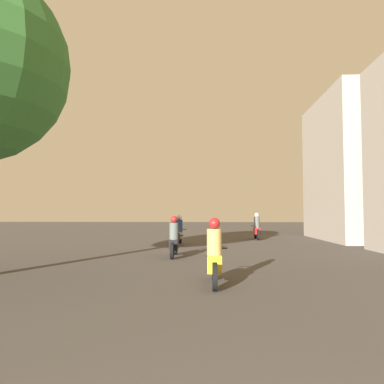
{
  "coord_description": "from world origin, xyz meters",
  "views": [
    {
      "loc": [
        -0.65,
        -0.49,
        1.55
      ],
      "look_at": [
        -1.46,
        17.49,
        2.54
      ],
      "focal_mm": 35.0,
      "sensor_mm": 36.0,
      "label": 1
    }
  ],
  "objects": [
    {
      "name": "motorcycle_silver",
      "position": [
        -2.08,
        17.59,
        0.58
      ],
      "size": [
        0.6,
        2.04,
        1.45
      ],
      "rotation": [
        0.0,
        0.0,
        0.08
      ],
      "color": "black",
      "rests_on": "ground_plane"
    },
    {
      "name": "motorcycle_red",
      "position": [
        2.1,
        21.23,
        0.61
      ],
      "size": [
        0.6,
        1.87,
        1.53
      ],
      "rotation": [
        0.0,
        0.0,
        0.03
      ],
      "color": "black",
      "rests_on": "ground_plane"
    },
    {
      "name": "motorcycle_black",
      "position": [
        -1.87,
        12.62,
        0.58
      ],
      "size": [
        0.6,
        1.94,
        1.43
      ],
      "rotation": [
        0.0,
        0.0,
        -0.08
      ],
      "color": "black",
      "rests_on": "ground_plane"
    },
    {
      "name": "motorcycle_yellow",
      "position": [
        -0.53,
        7.62,
        0.59
      ],
      "size": [
        0.6,
        1.85,
        1.44
      ],
      "rotation": [
        0.0,
        0.0,
        0.02
      ],
      "color": "black",
      "rests_on": "ground_plane"
    },
    {
      "name": "building_right_far",
      "position": [
        8.29,
        21.1,
        4.05
      ],
      "size": [
        5.17,
        7.65,
        8.1
      ],
      "color": "gray",
      "rests_on": "ground_plane"
    }
  ]
}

